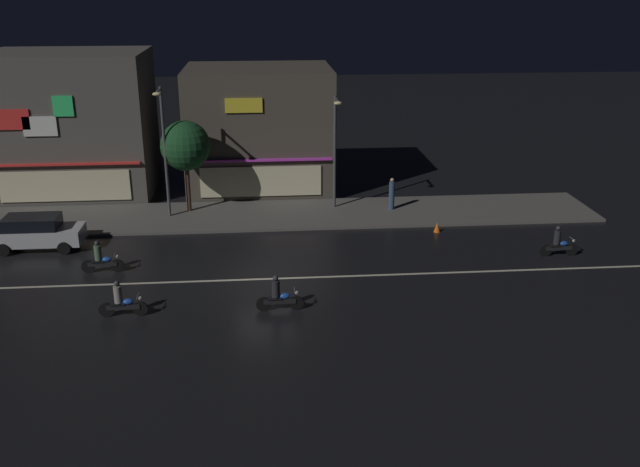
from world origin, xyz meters
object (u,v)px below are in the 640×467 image
at_px(streetlamp_west, 164,142).
at_px(motorcycle_opposite_lane, 121,302).
at_px(streetlamp_mid, 335,143).
at_px(motorcycle_trailing_far, 558,243).
at_px(motorcycle_following, 278,296).
at_px(pedestrian_on_sidewalk, 392,195).
at_px(parked_car_near_kerb, 36,232).
at_px(motorcycle_lead, 101,259).
at_px(traffic_cone, 437,227).

height_order(streetlamp_west, motorcycle_opposite_lane, streetlamp_west).
distance_m(streetlamp_mid, motorcycle_trailing_far, 13.14).
distance_m(streetlamp_mid, motorcycle_following, 13.64).
distance_m(streetlamp_mid, pedestrian_on_sidewalk, 4.38).
bearing_deg(motorcycle_following, pedestrian_on_sidewalk, -113.47).
xyz_separation_m(motorcycle_following, motorcycle_trailing_far, (13.54, 4.77, 0.00)).
bearing_deg(motorcycle_opposite_lane, parked_car_near_kerb, -57.86).
relative_size(motorcycle_lead, motorcycle_following, 1.00).
relative_size(streetlamp_mid, parked_car_near_kerb, 1.48).
bearing_deg(traffic_cone, pedestrian_on_sidewalk, 115.92).
bearing_deg(motorcycle_lead, motorcycle_following, -22.77).
bearing_deg(traffic_cone, motorcycle_lead, -166.34).
distance_m(streetlamp_west, pedestrian_on_sidewalk, 12.94).
bearing_deg(motorcycle_following, parked_car_near_kerb, -28.59).
bearing_deg(motorcycle_opposite_lane, motorcycle_lead, -71.99).
xyz_separation_m(streetlamp_west, streetlamp_mid, (9.30, 0.82, -0.38)).
height_order(motorcycle_opposite_lane, traffic_cone, motorcycle_opposite_lane).
distance_m(motorcycle_following, motorcycle_opposite_lane, 6.16).
relative_size(motorcycle_lead, traffic_cone, 3.45).
relative_size(streetlamp_mid, motorcycle_lead, 3.36).
bearing_deg(motorcycle_trailing_far, traffic_cone, 150.24).
height_order(motorcycle_following, motorcycle_opposite_lane, same).
bearing_deg(pedestrian_on_sidewalk, motorcycle_following, 91.63).
distance_m(streetlamp_west, traffic_cone, 15.21).
distance_m(motorcycle_following, traffic_cone, 12.16).
distance_m(streetlamp_west, motorcycle_opposite_lane, 12.46).
height_order(pedestrian_on_sidewalk, motorcycle_following, pedestrian_on_sidewalk).
bearing_deg(motorcycle_following, motorcycle_trailing_far, -154.94).
xyz_separation_m(streetlamp_west, motorcycle_following, (5.68, -11.90, -3.70)).
distance_m(pedestrian_on_sidewalk, motorcycle_following, 14.02).
bearing_deg(motorcycle_opposite_lane, traffic_cone, -152.33).
relative_size(streetlamp_mid, motorcycle_opposite_lane, 3.36).
xyz_separation_m(streetlamp_mid, parked_car_near_kerb, (-15.24, -4.82, -3.08)).
bearing_deg(traffic_cone, motorcycle_following, -135.02).
bearing_deg(pedestrian_on_sidewalk, motorcycle_opposite_lane, 74.05).
xyz_separation_m(motorcycle_lead, traffic_cone, (16.47, 4.00, -0.36)).
bearing_deg(streetlamp_mid, streetlamp_west, -174.93).
distance_m(pedestrian_on_sidewalk, parked_car_near_kerb, 18.94).
distance_m(motorcycle_opposite_lane, motorcycle_trailing_far, 20.26).
relative_size(streetlamp_west, motorcycle_trailing_far, 3.74).
xyz_separation_m(streetlamp_west, traffic_cone, (14.28, -3.31, -4.06)).
bearing_deg(pedestrian_on_sidewalk, parked_car_near_kerb, 43.97).
distance_m(streetlamp_west, motorcycle_lead, 8.49).
bearing_deg(motorcycle_lead, pedestrian_on_sidewalk, 34.98).
xyz_separation_m(parked_car_near_kerb, motorcycle_lead, (3.75, -3.32, -0.24)).
bearing_deg(streetlamp_west, traffic_cone, -13.07).
xyz_separation_m(streetlamp_mid, motorcycle_following, (-3.62, -12.73, -3.32)).
bearing_deg(streetlamp_mid, motorcycle_opposite_lane, -127.56).
relative_size(motorcycle_lead, motorcycle_opposite_lane, 1.00).
bearing_deg(motorcycle_opposite_lane, streetlamp_west, -94.81).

